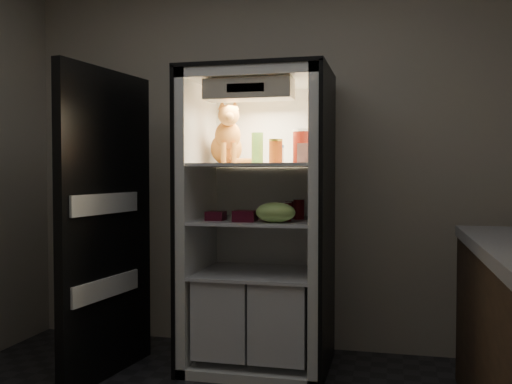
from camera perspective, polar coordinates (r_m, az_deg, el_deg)
room_shell at (r=2.33m, az=-7.49°, el=11.46°), size 3.60×3.60×3.60m
refrigerator at (r=3.65m, az=0.35°, el=-4.99°), size 0.90×0.72×1.88m
fridge_door at (r=3.55m, az=-14.71°, el=-3.27°), size 0.17×0.87×1.85m
tabby_cat at (r=3.71m, az=-2.88°, el=5.16°), size 0.37×0.40×0.40m
parmesan_shaker at (r=3.61m, az=0.14°, el=4.41°), size 0.08×0.08×0.20m
mayo_tub at (r=3.68m, az=2.14°, el=3.77°), size 0.09×0.09×0.12m
salsa_jar at (r=3.51m, az=1.98°, el=4.10°), size 0.08×0.08×0.15m
pepper_jar at (r=3.54m, az=4.71°, el=4.58°), size 0.13×0.13×0.21m
cream_carton at (r=3.32m, az=4.77°, el=3.89°), size 0.07×0.07×0.11m
soda_can_a at (r=3.66m, az=3.40°, el=-1.76°), size 0.06×0.06×0.11m
soda_can_b at (r=3.59m, az=4.30°, el=-1.71°), size 0.07×0.07×0.13m
soda_can_c at (r=3.44m, az=3.07°, el=-1.98°), size 0.06×0.06×0.11m
condiment_jar at (r=3.63m, az=0.86°, el=-2.04°), size 0.06×0.06×0.08m
grape_bag at (r=3.36m, az=1.97°, el=-2.05°), size 0.24×0.17×0.12m
berry_box_left at (r=3.51m, az=-4.04°, el=-2.39°), size 0.11×0.11×0.06m
berry_box_right at (r=3.42m, az=-1.08°, el=-2.42°), size 0.13×0.13×0.07m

